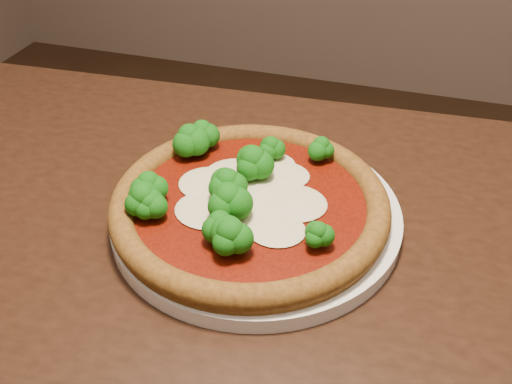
# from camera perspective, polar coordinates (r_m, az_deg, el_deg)

# --- Properties ---
(dining_table) EXTENTS (1.20, 0.79, 0.75)m
(dining_table) POSITION_cam_1_polar(r_m,az_deg,el_deg) (0.67, 0.63, -13.61)
(dining_table) COLOR black
(dining_table) RESTS_ON floor
(plate) EXTENTS (0.32, 0.32, 0.02)m
(plate) POSITION_cam_1_polar(r_m,az_deg,el_deg) (0.64, 0.00, -2.20)
(plate) COLOR white
(plate) RESTS_ON dining_table
(pizza) EXTENTS (0.31, 0.31, 0.06)m
(pizza) POSITION_cam_1_polar(r_m,az_deg,el_deg) (0.62, -1.22, -0.64)
(pizza) COLOR brown
(pizza) RESTS_ON plate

